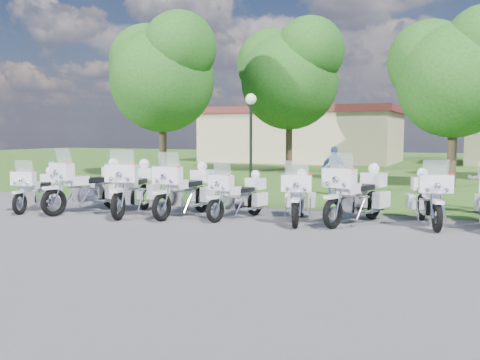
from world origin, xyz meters
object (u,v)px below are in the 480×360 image
at_px(motorcycle_1, 89,185).
at_px(motorcycle_4, 239,194).
at_px(motorcycle_7, 428,197).
at_px(bystander_c, 334,171).
at_px(motorcycle_2, 134,187).
at_px(motorcycle_6, 357,193).
at_px(motorcycle_0, 38,189).
at_px(motorcycle_3, 186,189).
at_px(motorcycle_5, 299,196).
at_px(lamp_post, 251,116).

relative_size(motorcycle_1, motorcycle_4, 1.21).
distance_m(motorcycle_7, bystander_c, 6.24).
xyz_separation_m(motorcycle_2, motorcycle_7, (7.33, 1.42, -0.07)).
bearing_deg(motorcycle_6, motorcycle_0, 27.76).
xyz_separation_m(motorcycle_3, motorcycle_4, (1.45, 0.17, -0.10)).
bearing_deg(bystander_c, motorcycle_5, 105.49).
height_order(motorcycle_1, lamp_post, lamp_post).
bearing_deg(motorcycle_4, motorcycle_7, -152.98).
height_order(motorcycle_0, lamp_post, lamp_post).
height_order(motorcycle_0, motorcycle_6, motorcycle_6).
bearing_deg(motorcycle_1, motorcycle_4, -155.92).
xyz_separation_m(motorcycle_3, motorcycle_7, (5.91, 1.11, -0.05)).
relative_size(motorcycle_1, motorcycle_2, 1.00).
relative_size(motorcycle_4, motorcycle_7, 0.93).
height_order(motorcycle_2, bystander_c, motorcycle_2).
height_order(motorcycle_2, motorcycle_7, motorcycle_2).
bearing_deg(motorcycle_0, motorcycle_1, 178.40).
xyz_separation_m(motorcycle_1, lamp_post, (1.31, 8.22, 2.12)).
relative_size(motorcycle_1, motorcycle_3, 1.02).
relative_size(motorcycle_7, lamp_post, 0.61).
xyz_separation_m(motorcycle_6, motorcycle_7, (1.57, 0.44, -0.06)).
distance_m(motorcycle_0, motorcycle_5, 7.40).
bearing_deg(motorcycle_0, motorcycle_3, 176.86).
height_order(motorcycle_2, motorcycle_5, motorcycle_2).
xyz_separation_m(motorcycle_4, motorcycle_7, (4.46, 0.94, 0.05)).
distance_m(motorcycle_1, motorcycle_3, 2.81).
relative_size(motorcycle_1, motorcycle_7, 1.12).
height_order(motorcycle_0, motorcycle_7, motorcycle_7).
height_order(motorcycle_1, motorcycle_7, motorcycle_1).
height_order(motorcycle_0, motorcycle_2, motorcycle_2).
xyz_separation_m(motorcycle_0, bystander_c, (6.67, 7.06, 0.25)).
distance_m(motorcycle_4, motorcycle_6, 2.93).
relative_size(motorcycle_6, motorcycle_7, 1.08).
bearing_deg(motorcycle_0, bystander_c, -147.30).
bearing_deg(motorcycle_4, motorcycle_5, -160.55).
relative_size(motorcycle_1, motorcycle_5, 1.14).
bearing_deg(motorcycle_0, motorcycle_2, 176.10).
distance_m(motorcycle_6, lamp_post, 9.38).
xyz_separation_m(motorcycle_3, motorcycle_5, (3.00, 0.29, -0.07)).
relative_size(motorcycle_3, motorcycle_6, 1.02).
xyz_separation_m(motorcycle_0, motorcycle_4, (5.76, 1.00, 0.01)).
xyz_separation_m(motorcycle_7, bystander_c, (-3.55, 5.13, 0.19)).
xyz_separation_m(motorcycle_5, lamp_post, (-4.46, 7.45, 2.21)).
bearing_deg(motorcycle_7, motorcycle_2, -5.49).
bearing_deg(motorcycle_1, lamp_post, -83.85).
relative_size(motorcycle_1, motorcycle_6, 1.03).
xyz_separation_m(motorcycle_6, bystander_c, (-1.98, 5.56, 0.13)).
height_order(motorcycle_5, lamp_post, lamp_post).
height_order(motorcycle_5, bystander_c, bystander_c).
relative_size(motorcycle_3, motorcycle_7, 1.10).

